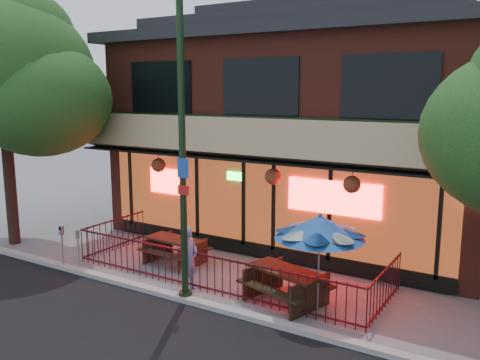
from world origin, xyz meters
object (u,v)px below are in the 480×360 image
Objects in this scene: picnic_table_left at (175,247)px; pedestrian at (189,259)px; street_tree_left at (4,65)px; parking_meter_far at (62,240)px; street_light at (183,169)px; picnic_table_right at (286,281)px; parking_meter_near at (78,243)px; patio_umbrella at (320,227)px.

picnic_table_left is 2.12m from pedestrian.
pedestrian is (1.56, -1.40, 0.34)m from picnic_table_left.
parking_meter_far is at bearing -14.89° from street_tree_left.
street_light is 4.80m from parking_meter_far.
parking_meter_far reaches higher than picnic_table_right.
street_tree_left reaches higher than street_light.
street_light is 5.95× the size of parking_meter_near.
picnic_table_left is at bearing 46.05° from parking_meter_near.
parking_meter_far reaches higher than parking_meter_near.
patio_umbrella is 7.30m from parking_meter_far.
pedestrian reaches higher than parking_meter_far.
picnic_table_left is at bearing 168.48° from picnic_table_right.
pedestrian is 1.40× the size of parking_meter_near.
street_light is 3.17× the size of picnic_table_right.
street_tree_left reaches higher than parking_meter_near.
patio_umbrella is 1.94× the size of parking_meter_near.
pedestrian is at bearing 117.59° from street_light.
picnic_table_right is 2.46m from pedestrian.
picnic_table_left is at bearing 170.40° from patio_umbrella.
picnic_table_left is 5.02m from patio_umbrella.
patio_umbrella is (4.73, -0.80, 1.46)m from picnic_table_left.
picnic_table_right is 1.78× the size of parking_meter_far.
picnic_table_left is at bearing 133.71° from street_light.
patio_umbrella is 1.38× the size of pedestrian.
parking_meter_far is (-4.20, -0.08, -2.31)m from street_light.
street_light is 4.34m from parking_meter_near.
picnic_table_right is 1.34× the size of pedestrian.
parking_meter_far is at bearing -140.25° from picnic_table_left.
street_light is 3.75m from picnic_table_left.
street_light is at bearing -159.27° from patio_umbrella.
street_light is at bearing -156.04° from pedestrian.
picnic_table_right is (9.57, 0.31, -5.14)m from street_tree_left.
street_tree_left is at bearing 173.96° from street_light.
parking_meter_far is at bearing -169.41° from picnic_table_right.
street_tree_left is 6.50× the size of parking_meter_far.
street_tree_left is 7.74m from picnic_table_left.
parking_meter_far is (-3.94, -0.58, 0.01)m from pedestrian.
pedestrian is 3.98m from parking_meter_far.
parking_meter_near is (-1.83, -1.90, 0.31)m from picnic_table_left.
pedestrian reaches higher than picnic_table_right.
pedestrian is 1.33× the size of parking_meter_far.
patio_umbrella is at bearing 0.00° from picnic_table_right.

